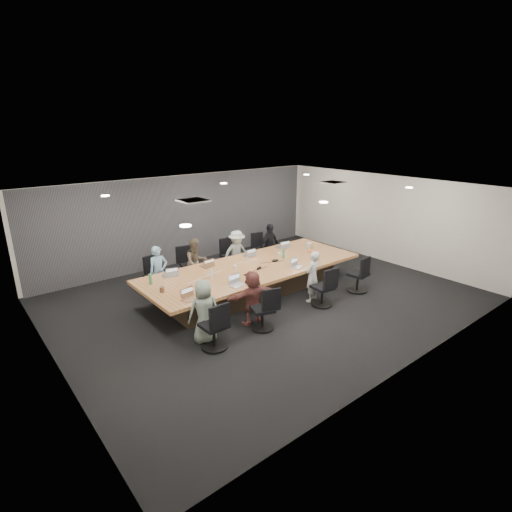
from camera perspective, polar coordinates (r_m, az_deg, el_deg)
floor at (r=10.41m, az=1.39°, el=-6.04°), size 10.00×8.00×0.00m
ceiling at (r=9.61m, az=1.52°, el=9.38°), size 10.00×8.00×0.00m
wall_back at (r=13.12m, az=-9.98°, el=5.27°), size 10.00×0.00×2.80m
wall_front at (r=7.52m, az=21.70°, el=-5.59°), size 10.00×0.00×2.80m
wall_left at (r=7.85m, az=-27.71°, el=-5.43°), size 0.00×8.00×2.80m
wall_right at (r=13.60m, az=17.79°, el=5.13°), size 0.00×8.00×2.80m
curtain at (r=13.05m, az=-9.81°, el=5.21°), size 9.80×0.04×2.80m
conference_table at (r=10.61m, az=-0.34°, el=-3.20°), size 6.00×2.20×0.74m
chair_0 at (r=10.99m, az=-14.41°, el=-3.22°), size 0.56×0.56×0.73m
chair_1 at (r=11.43m, az=-9.40°, el=-1.67°), size 0.70×0.70×0.87m
chair_2 at (r=12.13m, az=-3.71°, el=-0.35°), size 0.59×0.59×0.84m
chair_3 at (r=12.88m, az=0.88°, el=0.63°), size 0.62×0.62×0.77m
chair_4 at (r=8.09m, az=-6.04°, el=-10.36°), size 0.57×0.57×0.83m
chair_5 at (r=8.76m, az=0.92°, el=-8.07°), size 0.67×0.67×0.79m
chair_6 at (r=9.99m, az=9.47°, el=-4.84°), size 0.60×0.60×0.81m
chair_7 at (r=11.01m, az=14.35°, el=-2.93°), size 0.62×0.62×0.82m
person_0 at (r=10.58m, az=-13.73°, el=-2.20°), size 0.51×0.35×1.35m
laptop_0 at (r=10.09m, az=-12.40°, el=-2.68°), size 0.34×0.27×0.02m
person_1 at (r=11.06m, az=-8.56°, el=-0.94°), size 0.70×0.56×1.37m
laptop_1 at (r=10.59m, az=-7.05°, el=-1.37°), size 0.35×0.26×0.02m
person_2 at (r=11.78m, az=-2.75°, el=0.41°), size 0.95×0.64×1.36m
laptop_2 at (r=11.34m, az=-1.11°, el=0.10°), size 0.31×0.22×0.02m
person_3 at (r=12.53m, az=1.91°, el=1.55°), size 0.85×0.47×1.37m
laptop_3 at (r=12.12m, az=3.62°, el=1.26°), size 0.35×0.25×0.02m
person_4 at (r=8.24m, az=-7.45°, el=-7.85°), size 0.73×0.55×1.35m
laptop_4 at (r=8.64m, az=-9.41°, el=-6.12°), size 0.35×0.26×0.02m
person_5 at (r=8.91m, az=-0.52°, el=-5.96°), size 1.19×0.48×1.25m
laptop_5 at (r=9.26m, az=-2.65°, el=-4.17°), size 0.38×0.29×0.02m
person_6 at (r=10.11m, az=8.07°, el=-2.91°), size 0.54×0.41×1.32m
laptop_6 at (r=10.44m, az=5.89°, el=-1.63°), size 0.32×0.25×0.02m
bottle_green_left at (r=9.58m, az=-14.86°, el=-3.23°), size 0.08×0.08×0.26m
bottle_green_right at (r=11.10m, az=3.97°, el=0.27°), size 0.08×0.08×0.25m
bottle_clear at (r=9.72m, az=-6.42°, el=-2.51°), size 0.09×0.09×0.23m
cup_white_far at (r=10.30m, az=-3.04°, el=-1.57°), size 0.10×0.10×0.11m
cup_white_near at (r=11.32m, az=3.37°, el=0.26°), size 0.09×0.09×0.10m
mug_brown at (r=9.11m, az=-13.29°, el=-4.69°), size 0.13×0.13×0.12m
mic_left at (r=9.86m, az=-1.19°, el=-2.70°), size 0.17×0.13×0.03m
mic_right at (r=10.89m, az=2.75°, el=-0.65°), size 0.19×0.15×0.03m
stapler at (r=10.27m, az=0.43°, el=-1.75°), size 0.15×0.09×0.06m
canvas_bag at (r=12.21m, az=7.62°, el=1.56°), size 0.30×0.24×0.14m
snack_packet at (r=11.79m, az=7.87°, el=0.69°), size 0.22×0.18×0.04m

